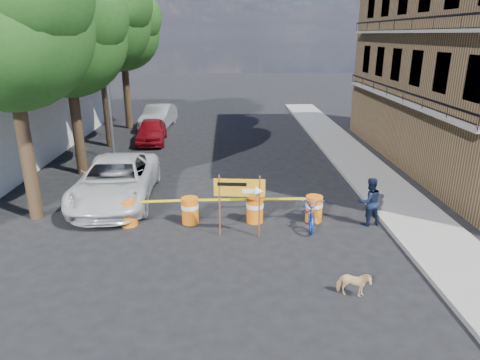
{
  "coord_description": "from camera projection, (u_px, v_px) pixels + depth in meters",
  "views": [
    {
      "loc": [
        -0.16,
        -11.84,
        6.04
      ],
      "look_at": [
        0.26,
        2.02,
        1.3
      ],
      "focal_mm": 32.0,
      "sensor_mm": 36.0,
      "label": 1
    }
  ],
  "objects": [
    {
      "name": "barrel_far_left",
      "position": [
        128.0,
        212.0,
        14.12
      ],
      "size": [
        0.58,
        0.58,
        0.9
      ],
      "color": "orange",
      "rests_on": "ground"
    },
    {
      "name": "suv_white",
      "position": [
        116.0,
        181.0,
        16.08
      ],
      "size": [
        2.92,
        5.98,
        1.64
      ],
      "primitive_type": "imported",
      "rotation": [
        0.0,
        0.0,
        0.04
      ],
      "color": "silver",
      "rests_on": "ground"
    },
    {
      "name": "tree_near",
      "position": [
        7.0,
        23.0,
        12.81
      ],
      "size": [
        5.46,
        5.2,
        9.15
      ],
      "color": "#332316",
      "rests_on": "ground"
    },
    {
      "name": "dog",
      "position": [
        354.0,
        284.0,
        10.3
      ],
      "size": [
        0.87,
        0.55,
        0.68
      ],
      "primitive_type": "imported",
      "rotation": [
        0.0,
        0.0,
        1.32
      ],
      "color": "#E9C685",
      "rests_on": "ground"
    },
    {
      "name": "detour_sign",
      "position": [
        246.0,
        192.0,
        13.0
      ],
      "size": [
        1.56,
        0.32,
        2.02
      ],
      "rotation": [
        0.0,
        0.0,
        -0.09
      ],
      "color": "#592D19",
      "rests_on": "ground"
    },
    {
      "name": "streetlamp",
      "position": [
        107.0,
        71.0,
        20.56
      ],
      "size": [
        1.25,
        0.18,
        8.0
      ],
      "color": "gray",
      "rests_on": "ground"
    },
    {
      "name": "pedestrian",
      "position": [
        369.0,
        202.0,
        14.07
      ],
      "size": [
        0.89,
        0.75,
        1.64
      ],
      "primitive_type": "imported",
      "rotation": [
        0.0,
        0.0,
        3.32
      ],
      "color": "black",
      "rests_on": "ground"
    },
    {
      "name": "sedan_red",
      "position": [
        151.0,
        131.0,
        24.94
      ],
      "size": [
        1.9,
        4.12,
        1.37
      ],
      "primitive_type": "imported",
      "rotation": [
        0.0,
        0.0,
        0.07
      ],
      "color": "maroon",
      "rests_on": "ground"
    },
    {
      "name": "tree_far",
      "position": [
        123.0,
        31.0,
        27.04
      ],
      "size": [
        5.04,
        4.8,
        8.84
      ],
      "color": "#332316",
      "rests_on": "ground"
    },
    {
      "name": "barrel_mid_right",
      "position": [
        255.0,
        209.0,
        14.38
      ],
      "size": [
        0.58,
        0.58,
        0.9
      ],
      "color": "orange",
      "rests_on": "ground"
    },
    {
      "name": "sedan_silver",
      "position": [
        159.0,
        116.0,
        28.84
      ],
      "size": [
        2.05,
        4.82,
        1.55
      ],
      "primitive_type": "imported",
      "rotation": [
        0.0,
        0.0,
        -0.09
      ],
      "color": "#A5A7AC",
      "rests_on": "ground"
    },
    {
      "name": "bicycle",
      "position": [
        311.0,
        195.0,
        13.97
      ],
      "size": [
        0.82,
        1.16,
        2.09
      ],
      "primitive_type": "imported",
      "rotation": [
        0.0,
        0.0,
        -0.09
      ],
      "color": "#1639B7",
      "rests_on": "ground"
    },
    {
      "name": "barrel_mid_left",
      "position": [
        190.0,
        210.0,
        14.29
      ],
      "size": [
        0.58,
        0.58,
        0.9
      ],
      "color": "orange",
      "rests_on": "ground"
    },
    {
      "name": "barrel_far_right",
      "position": [
        314.0,
        208.0,
        14.43
      ],
      "size": [
        0.58,
        0.58,
        0.9
      ],
      "color": "orange",
      "rests_on": "ground"
    },
    {
      "name": "ground",
      "position": [
        234.0,
        241.0,
        13.16
      ],
      "size": [
        120.0,
        120.0,
        0.0
      ],
      "primitive_type": "plane",
      "color": "black",
      "rests_on": "ground"
    },
    {
      "name": "sidewalk_east",
      "position": [
        371.0,
        176.0,
        18.99
      ],
      "size": [
        2.4,
        40.0,
        0.15
      ],
      "primitive_type": "cube",
      "color": "gray",
      "rests_on": "ground"
    },
    {
      "name": "tree_mid_b",
      "position": [
        100.0,
        20.0,
        22.15
      ],
      "size": [
        5.67,
        5.4,
        9.62
      ],
      "color": "#332316",
      "rests_on": "ground"
    },
    {
      "name": "tree_mid_a",
      "position": [
        67.0,
        35.0,
        17.65
      ],
      "size": [
        5.25,
        5.0,
        8.68
      ],
      "color": "#332316",
      "rests_on": "ground"
    }
  ]
}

